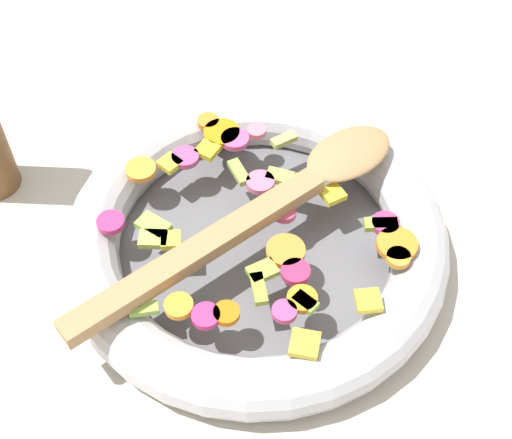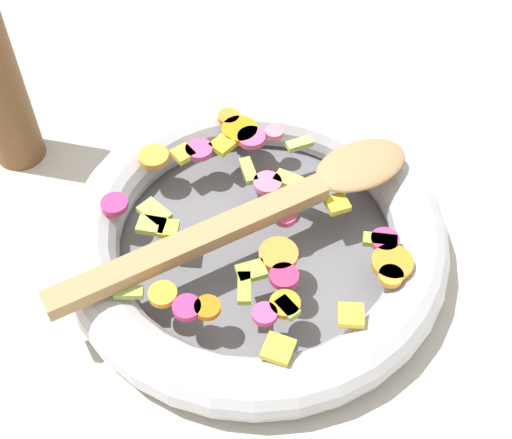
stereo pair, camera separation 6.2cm
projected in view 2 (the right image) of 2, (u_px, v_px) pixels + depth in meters
ground_plane at (256, 253)px, 0.66m from camera, size 4.00×4.00×0.00m
skillet at (256, 239)px, 0.64m from camera, size 0.35×0.35×0.05m
chopped_vegetables at (258, 218)px, 0.62m from camera, size 0.27×0.26×0.01m
wooden_spoon at (274, 202)px, 0.62m from camera, size 0.07×0.35×0.01m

